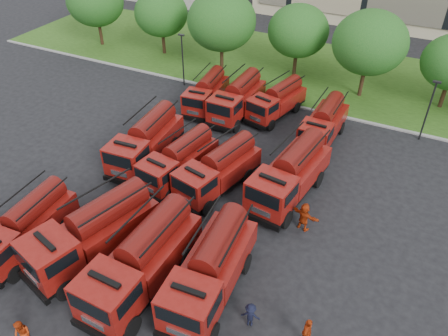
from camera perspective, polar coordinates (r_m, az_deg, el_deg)
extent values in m
plane|color=black|center=(27.60, -5.49, -7.76)|extent=(140.00, 140.00, 0.00)
cube|color=#234512|center=(47.80, 11.04, 12.47)|extent=(70.00, 16.00, 0.12)
cube|color=gray|center=(40.79, 7.60, 8.41)|extent=(70.00, 0.30, 0.14)
cylinder|color=#382314|center=(54.95, -15.79, 16.47)|extent=(0.36, 0.36, 2.62)
ellipsoid|color=#144915|center=(53.85, -16.48, 20.14)|extent=(6.30, 6.30, 5.36)
cylinder|color=#382314|center=(51.05, -7.88, 15.78)|extent=(0.36, 0.36, 2.38)
ellipsoid|color=#144915|center=(49.95, -8.21, 19.38)|extent=(5.71, 5.71, 4.86)
cylinder|color=#382314|center=(45.98, -0.30, 13.98)|extent=(0.36, 0.36, 2.80)
ellipsoid|color=#144915|center=(44.58, -0.31, 18.67)|extent=(6.72, 6.72, 5.71)
cylinder|color=#382314|center=(45.81, 9.23, 13.18)|extent=(0.36, 0.36, 2.45)
ellipsoid|color=#144915|center=(44.55, 9.68, 17.25)|extent=(5.88, 5.88, 5.00)
cylinder|color=#382314|center=(43.08, 17.53, 10.54)|extent=(0.36, 0.36, 2.73)
ellipsoid|color=#144915|center=(41.61, 18.53, 15.28)|extent=(6.55, 6.55, 5.57)
cylinder|color=#382314|center=(43.83, 26.68, 8.35)|extent=(0.36, 0.36, 2.27)
cylinder|color=black|center=(43.00, -5.40, 13.73)|extent=(0.14, 0.14, 5.00)
cube|color=black|center=(42.07, -5.61, 16.92)|extent=(0.60, 0.25, 0.12)
cylinder|color=black|center=(37.53, 25.04, 6.62)|extent=(0.14, 0.14, 5.00)
cube|color=black|center=(36.46, 26.07, 10.06)|extent=(0.60, 0.25, 0.12)
cube|color=black|center=(28.46, -23.98, -8.25)|extent=(2.52, 6.66, 0.28)
cube|color=maroon|center=(28.44, -22.98, -5.89)|extent=(2.53, 4.43, 1.22)
cylinder|color=#4E0B08|center=(27.82, -23.46, -4.38)|extent=(1.62, 4.00, 1.40)
cylinder|color=black|center=(26.90, -25.75, -12.36)|extent=(0.39, 1.05, 1.03)
cylinder|color=black|center=(29.94, -23.28, -5.70)|extent=(0.39, 1.05, 1.03)
cylinder|color=black|center=(28.65, -20.15, -6.98)|extent=(0.39, 1.05, 1.03)
cube|color=black|center=(26.50, -16.28, -9.66)|extent=(4.49, 8.12, 0.33)
cube|color=black|center=(25.62, -23.56, -14.12)|extent=(2.73, 1.00, 0.39)
cube|color=maroon|center=(24.93, -21.77, -10.73)|extent=(3.25, 3.06, 2.15)
cube|color=black|center=(24.35, -24.53, -11.37)|extent=(2.25, 0.67, 0.94)
cube|color=maroon|center=(26.29, -14.46, -6.99)|extent=(3.95, 5.61, 1.43)
cylinder|color=#4E0B08|center=(25.51, -14.86, -5.09)|extent=(2.82, 4.90, 1.65)
cylinder|color=black|center=(26.70, -22.89, -11.48)|extent=(0.69, 1.27, 1.21)
cylinder|color=black|center=(25.03, -20.01, -14.65)|extent=(0.69, 1.27, 1.21)
cylinder|color=black|center=(28.06, -14.43, -6.42)|extent=(0.69, 1.27, 1.21)
cylinder|color=black|center=(26.47, -11.15, -9.03)|extent=(0.69, 1.27, 1.21)
cube|color=black|center=(24.49, -10.31, -13.39)|extent=(2.78, 7.88, 0.33)
cube|color=black|center=(22.93, -16.49, -19.93)|extent=(2.80, 0.36, 0.39)
cube|color=maroon|center=(22.36, -14.87, -15.80)|extent=(2.80, 2.53, 2.18)
cube|color=black|center=(21.49, -17.30, -17.18)|extent=(2.34, 0.12, 0.95)
cube|color=maroon|center=(24.43, -8.82, -10.14)|extent=(2.88, 5.21, 1.45)
cylinder|color=#4E0B08|center=(23.59, -9.09, -8.18)|extent=(1.80, 4.73, 1.67)
cylinder|color=black|center=(23.98, -17.12, -16.82)|extent=(0.42, 1.24, 1.23)
cylinder|color=black|center=(22.78, -12.08, -19.65)|extent=(0.42, 1.24, 1.23)
cylinder|color=black|center=(26.15, -9.95, -9.53)|extent=(0.42, 1.24, 1.23)
cylinder|color=black|center=(25.05, -5.11, -11.64)|extent=(0.42, 1.24, 1.23)
cube|color=black|center=(23.84, -1.65, -14.57)|extent=(2.96, 7.55, 0.32)
cube|color=maroon|center=(21.53, -4.54, -17.45)|extent=(2.75, 2.51, 2.06)
cube|color=black|center=(20.56, -6.12, -19.13)|extent=(2.22, 0.21, 0.90)
cube|color=maroon|center=(23.88, -0.55, -11.29)|extent=(2.93, 5.04, 1.37)
cylinder|color=#4E0B08|center=(23.05, -0.57, -9.43)|extent=(1.90, 4.54, 1.59)
cylinder|color=black|center=(22.86, -7.51, -18.71)|extent=(0.45, 1.19, 1.16)
cylinder|color=black|center=(22.19, -1.60, -20.82)|extent=(0.45, 1.19, 1.16)
cylinder|color=black|center=(25.37, -2.46, -10.78)|extent=(0.45, 1.19, 1.16)
cylinder|color=black|center=(24.77, 2.79, -12.35)|extent=(0.45, 1.19, 1.16)
cube|color=black|center=(33.14, -9.95, 2.04)|extent=(2.91, 7.46, 0.31)
cube|color=black|center=(30.77, -13.41, -1.71)|extent=(2.62, 0.44, 0.37)
cube|color=maroon|center=(30.80, -12.52, 1.35)|extent=(2.71, 2.47, 2.04)
cube|color=black|center=(29.78, -13.83, 0.87)|extent=(2.19, 0.20, 0.89)
cube|color=maroon|center=(33.48, -9.10, 4.26)|extent=(2.89, 4.97, 1.36)
cylinder|color=#4E0B08|center=(32.91, -9.29, 5.89)|extent=(1.87, 4.49, 1.57)
cylinder|color=black|center=(32.03, -14.22, -0.24)|extent=(0.44, 1.17, 1.15)
cylinder|color=black|center=(30.84, -10.55, -1.27)|extent=(0.44, 1.17, 1.15)
cylinder|color=black|center=(35.06, -10.07, 3.96)|extent=(0.44, 1.17, 1.15)
cylinder|color=black|center=(33.99, -6.59, 3.15)|extent=(0.44, 1.17, 1.15)
cube|color=black|center=(31.10, -5.78, -0.33)|extent=(3.09, 6.74, 0.28)
cube|color=black|center=(29.31, -9.89, -3.59)|extent=(2.33, 0.58, 0.32)
cube|color=maroon|center=(29.20, -8.69, -0.86)|extent=(2.55, 2.36, 1.81)
cube|color=black|center=(28.38, -10.17, -1.24)|extent=(1.93, 0.34, 0.79)
cube|color=maroon|center=(31.28, -4.68, 1.68)|extent=(2.89, 4.56, 1.21)
cylinder|color=#4E0B08|center=(30.73, -4.77, 3.18)|extent=(1.96, 4.06, 1.39)
cylinder|color=black|center=(30.41, -10.22, -2.02)|extent=(0.47, 1.06, 1.02)
cylinder|color=black|center=(29.22, -7.18, -3.54)|extent=(0.47, 1.06, 1.02)
cylinder|color=black|center=(32.73, -5.35, 1.64)|extent=(0.47, 1.06, 1.02)
cylinder|color=black|center=(31.63, -2.36, 0.37)|extent=(0.47, 1.06, 1.02)
cube|color=black|center=(30.01, -0.69, -1.64)|extent=(3.69, 7.11, 0.29)
cube|color=black|center=(28.12, -5.20, -5.09)|extent=(2.41, 0.78, 0.34)
cube|color=maroon|center=(27.98, -3.76, -2.18)|extent=(2.79, 2.61, 1.89)
cube|color=black|center=(27.12, -5.34, -2.58)|extent=(1.99, 0.50, 0.82)
cube|color=maroon|center=(30.19, 0.60, 0.49)|extent=(3.31, 4.87, 1.26)
cylinder|color=#4E0B08|center=(29.59, 0.61, 2.09)|extent=(2.33, 4.29, 1.45)
cylinder|color=black|center=(29.24, -5.54, -3.29)|extent=(0.57, 1.11, 1.07)
cylinder|color=black|center=(28.07, -2.25, -5.17)|extent=(0.57, 1.11, 1.07)
cylinder|color=black|center=(31.70, -0.21, 0.54)|extent=(0.57, 1.11, 1.07)
cylinder|color=black|center=(30.61, 3.01, -1.03)|extent=(0.57, 1.11, 1.07)
cube|color=black|center=(29.68, 8.46, -2.42)|extent=(3.45, 7.88, 0.33)
cube|color=black|center=(27.08, 4.74, -6.85)|extent=(2.74, 0.61, 0.38)
cube|color=maroon|center=(27.06, 6.19, -3.35)|extent=(2.95, 2.71, 2.12)
cube|color=black|center=(25.91, 4.97, -3.99)|extent=(2.28, 0.34, 0.93)
cube|color=maroon|center=(30.03, 9.63, 0.08)|extent=(3.28, 5.31, 1.42)
cylinder|color=#4E0B08|center=(29.36, 9.86, 1.89)|extent=(2.20, 4.74, 1.63)
cylinder|color=black|center=(28.22, 3.57, -4.76)|extent=(0.53, 1.24, 1.20)
cylinder|color=black|center=(27.42, 8.10, -6.65)|extent=(0.53, 1.24, 1.20)
cylinder|color=black|center=(31.57, 8.02, 0.10)|extent=(0.53, 1.24, 1.20)
cylinder|color=black|center=(30.85, 12.15, -1.44)|extent=(0.53, 1.24, 1.20)
cube|color=black|center=(39.70, -2.27, 8.70)|extent=(2.67, 6.36, 0.26)
cube|color=black|center=(37.22, -4.09, 6.49)|extent=(2.22, 0.45, 0.31)
cube|color=maroon|center=(37.52, -3.53, 8.59)|extent=(2.36, 2.16, 1.72)
cube|color=black|center=(36.54, -4.17, 8.45)|extent=(1.85, 0.24, 0.75)
cube|color=maroon|center=(40.17, -1.76, 10.21)|extent=(2.58, 4.27, 1.15)
cylinder|color=#4E0B08|center=(39.76, -1.79, 11.41)|extent=(1.71, 3.83, 1.32)
cylinder|color=black|center=(38.28, -4.99, 7.29)|extent=(0.41, 1.00, 0.97)
cylinder|color=black|center=(37.55, -2.15, 6.78)|extent=(0.41, 1.00, 0.97)
cylinder|color=black|center=(41.39, -2.75, 9.80)|extent=(0.41, 1.00, 0.97)
cylinder|color=black|center=(40.72, -0.07, 9.36)|extent=(0.41, 1.00, 0.97)
cube|color=black|center=(38.42, 1.74, 7.81)|extent=(2.41, 6.98, 0.30)
cube|color=black|center=(35.74, -0.76, 5.30)|extent=(2.48, 0.30, 0.35)
cube|color=maroon|center=(36.02, 0.09, 7.73)|extent=(2.47, 2.23, 1.93)
cube|color=black|center=(34.94, -0.75, 7.57)|extent=(2.08, 0.09, 0.84)
cube|color=maroon|center=(38.92, 2.48, 9.52)|extent=(2.52, 4.61, 1.29)
cylinder|color=#4E0B08|center=(38.44, 2.52, 10.91)|extent=(1.57, 4.19, 1.49)
cylinder|color=black|center=(36.94, -1.63, 6.34)|extent=(0.37, 1.10, 1.09)
cylinder|color=black|center=(36.04, 1.56, 5.49)|extent=(0.37, 1.10, 1.09)
cylinder|color=black|center=(40.32, 1.39, 9.15)|extent=(0.37, 1.10, 1.09)
cylinder|color=black|center=(39.49, 4.39, 8.41)|extent=(0.37, 1.10, 1.09)
cube|color=black|center=(38.59, 6.84, 7.57)|extent=(3.44, 6.52, 0.27)
cube|color=black|center=(36.34, 4.01, 5.68)|extent=(2.21, 0.73, 0.31)
cube|color=maroon|center=(36.54, 5.05, 7.71)|extent=(2.57, 2.41, 1.73)
cube|color=black|center=(35.64, 4.14, 7.68)|extent=(1.82, 0.48, 0.75)
cube|color=maroon|center=(38.98, 7.73, 9.01)|extent=(3.07, 4.48, 1.15)
cylinder|color=#4E0B08|center=(38.56, 7.85, 10.24)|extent=(2.17, 3.94, 1.33)
cylinder|color=black|center=(37.47, 3.53, 6.66)|extent=(0.53, 1.02, 0.98)
cylinder|color=black|center=(36.47, 6.10, 5.59)|extent=(0.53, 1.02, 0.98)
cylinder|color=black|center=(40.30, 6.91, 8.77)|extent=(0.53, 1.02, 0.98)
cylinder|color=black|center=(39.38, 9.38, 7.82)|extent=(0.53, 1.02, 0.98)
cube|color=black|center=(35.81, 12.69, 4.41)|extent=(2.32, 6.59, 0.28)
cube|color=black|center=(33.14, 10.95, 1.65)|extent=(2.34, 0.30, 0.33)
cube|color=maroon|center=(33.40, 11.77, 4.12)|extent=(2.34, 2.12, 1.82)
cube|color=black|center=(32.32, 11.28, 3.87)|extent=(1.96, 0.10, 0.79)
cube|color=maroon|center=(36.29, 13.34, 6.16)|extent=(2.40, 4.36, 1.21)
cylinder|color=#4E0B08|center=(35.81, 13.56, 7.52)|extent=(1.51, 3.96, 1.40)
cylinder|color=black|center=(34.11, 9.74, 2.84)|extent=(0.35, 1.04, 1.03)
cylinder|color=black|center=(33.67, 13.15, 1.85)|extent=(0.35, 1.04, 1.03)
cylinder|color=black|center=(37.48, 11.90, 5.93)|extent=(0.35, 1.04, 1.03)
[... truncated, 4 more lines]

